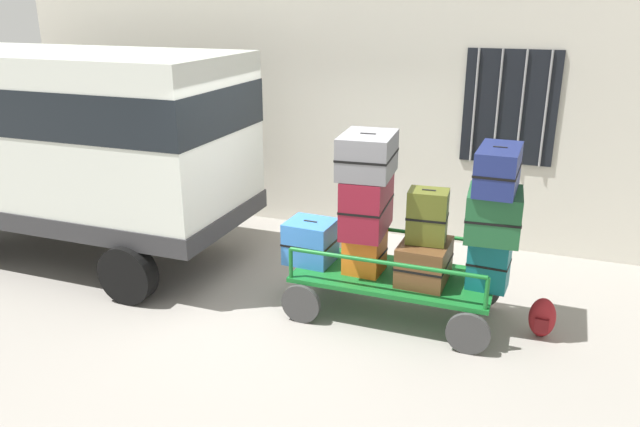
{
  "coord_description": "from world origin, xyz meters",
  "views": [
    {
      "loc": [
        2.23,
        -5.96,
        3.33
      ],
      "look_at": [
        -0.01,
        0.02,
        1.09
      ],
      "focal_mm": 34.14,
      "sensor_mm": 36.0,
      "label": 1
    }
  ],
  "objects_px": {
    "suitcase_midleft_middle": "(367,204)",
    "van": "(73,134)",
    "suitcase_midright_middle": "(494,214)",
    "backpack": "(542,318)",
    "suitcase_midleft_bottom": "(365,252)",
    "suitcase_midleft_top": "(368,155)",
    "suitcase_center_middle": "(427,216)",
    "suitcase_midright_bottom": "(489,262)",
    "suitcase_midright_top": "(498,169)",
    "suitcase_left_bottom": "(311,241)",
    "suitcase_center_bottom": "(424,262)",
    "luggage_cart": "(394,282)"
  },
  "relations": [
    {
      "from": "suitcase_center_middle",
      "to": "suitcase_midright_bottom",
      "type": "bearing_deg",
      "value": 3.8
    },
    {
      "from": "luggage_cart",
      "to": "suitcase_midleft_bottom",
      "type": "relative_size",
      "value": 4.82
    },
    {
      "from": "suitcase_midleft_middle",
      "to": "van",
      "type": "bearing_deg",
      "value": 177.29
    },
    {
      "from": "van",
      "to": "luggage_cart",
      "type": "xyz_separation_m",
      "value": [
        4.39,
        -0.2,
        -1.29
      ]
    },
    {
      "from": "van",
      "to": "suitcase_midleft_bottom",
      "type": "relative_size",
      "value": 9.86
    },
    {
      "from": "van",
      "to": "suitcase_center_bottom",
      "type": "xyz_separation_m",
      "value": [
        4.72,
        -0.23,
        -0.98
      ]
    },
    {
      "from": "van",
      "to": "suitcase_midleft_middle",
      "type": "distance_m",
      "value": 4.08
    },
    {
      "from": "suitcase_midleft_bottom",
      "to": "luggage_cart",
      "type": "bearing_deg",
      "value": 6.15
    },
    {
      "from": "suitcase_center_middle",
      "to": "van",
      "type": "bearing_deg",
      "value": 177.53
    },
    {
      "from": "suitcase_center_middle",
      "to": "suitcase_midright_top",
      "type": "bearing_deg",
      "value": 1.09
    },
    {
      "from": "suitcase_left_bottom",
      "to": "suitcase_midright_middle",
      "type": "bearing_deg",
      "value": -0.29
    },
    {
      "from": "suitcase_left_bottom",
      "to": "backpack",
      "type": "height_order",
      "value": "suitcase_left_bottom"
    },
    {
      "from": "van",
      "to": "suitcase_midright_middle",
      "type": "xyz_separation_m",
      "value": [
        5.38,
        -0.19,
        -0.38
      ]
    },
    {
      "from": "suitcase_midleft_bottom",
      "to": "suitcase_midleft_middle",
      "type": "bearing_deg",
      "value": 90.0
    },
    {
      "from": "suitcase_midleft_middle",
      "to": "suitcase_center_middle",
      "type": "distance_m",
      "value": 0.66
    },
    {
      "from": "suitcase_midleft_middle",
      "to": "suitcase_midright_middle",
      "type": "height_order",
      "value": "suitcase_midleft_middle"
    },
    {
      "from": "suitcase_center_bottom",
      "to": "suitcase_midright_middle",
      "type": "distance_m",
      "value": 0.9
    },
    {
      "from": "backpack",
      "to": "suitcase_midleft_top",
      "type": "bearing_deg",
      "value": -177.35
    },
    {
      "from": "suitcase_center_middle",
      "to": "suitcase_midright_top",
      "type": "distance_m",
      "value": 0.87
    },
    {
      "from": "luggage_cart",
      "to": "suitcase_midleft_middle",
      "type": "distance_m",
      "value": 0.94
    },
    {
      "from": "suitcase_left_bottom",
      "to": "backpack",
      "type": "distance_m",
      "value": 2.61
    },
    {
      "from": "suitcase_midleft_top",
      "to": "suitcase_midright_middle",
      "type": "relative_size",
      "value": 1.16
    },
    {
      "from": "suitcase_midleft_top",
      "to": "backpack",
      "type": "bearing_deg",
      "value": 2.65
    },
    {
      "from": "suitcase_midleft_bottom",
      "to": "suitcase_left_bottom",
      "type": "bearing_deg",
      "value": 175.54
    },
    {
      "from": "suitcase_midright_middle",
      "to": "backpack",
      "type": "relative_size",
      "value": 1.53
    },
    {
      "from": "suitcase_center_bottom",
      "to": "van",
      "type": "bearing_deg",
      "value": 177.23
    },
    {
      "from": "suitcase_midright_middle",
      "to": "backpack",
      "type": "distance_m",
      "value": 1.24
    },
    {
      "from": "suitcase_midright_middle",
      "to": "suitcase_midright_top",
      "type": "bearing_deg",
      "value": -90.0
    },
    {
      "from": "suitcase_midleft_bottom",
      "to": "suitcase_center_bottom",
      "type": "bearing_deg",
      "value": 0.29
    },
    {
      "from": "suitcase_midright_bottom",
      "to": "suitcase_midright_top",
      "type": "xyz_separation_m",
      "value": [
        0.0,
        -0.03,
        1.0
      ]
    },
    {
      "from": "suitcase_midleft_top",
      "to": "suitcase_center_middle",
      "type": "xyz_separation_m",
      "value": [
        0.66,
        0.01,
        -0.6
      ]
    },
    {
      "from": "suitcase_midright_middle",
      "to": "suitcase_midleft_top",
      "type": "bearing_deg",
      "value": -178.8
    },
    {
      "from": "suitcase_midleft_top",
      "to": "suitcase_midright_middle",
      "type": "bearing_deg",
      "value": 1.2
    },
    {
      "from": "suitcase_midleft_top",
      "to": "suitcase_center_bottom",
      "type": "distance_m",
      "value": 1.29
    },
    {
      "from": "luggage_cart",
      "to": "suitcase_center_bottom",
      "type": "height_order",
      "value": "suitcase_center_bottom"
    },
    {
      "from": "suitcase_midleft_bottom",
      "to": "backpack",
      "type": "xyz_separation_m",
      "value": [
        1.9,
        0.1,
        -0.5
      ]
    },
    {
      "from": "suitcase_midleft_middle",
      "to": "suitcase_midright_top",
      "type": "relative_size",
      "value": 1.11
    },
    {
      "from": "suitcase_center_bottom",
      "to": "suitcase_midright_middle",
      "type": "bearing_deg",
      "value": 3.32
    },
    {
      "from": "suitcase_midright_bottom",
      "to": "suitcase_midright_top",
      "type": "relative_size",
      "value": 0.75
    },
    {
      "from": "luggage_cart",
      "to": "suitcase_center_bottom",
      "type": "xyz_separation_m",
      "value": [
        0.33,
        -0.03,
        0.31
      ]
    },
    {
      "from": "suitcase_midleft_bottom",
      "to": "suitcase_midleft_middle",
      "type": "height_order",
      "value": "suitcase_midleft_middle"
    },
    {
      "from": "van",
      "to": "suitcase_midleft_top",
      "type": "height_order",
      "value": "van"
    },
    {
      "from": "suitcase_midleft_bottom",
      "to": "suitcase_midright_middle",
      "type": "bearing_deg",
      "value": 1.81
    },
    {
      "from": "suitcase_midright_bottom",
      "to": "suitcase_midright_middle",
      "type": "bearing_deg",
      "value": -90.0
    },
    {
      "from": "suitcase_midleft_bottom",
      "to": "suitcase_midright_middle",
      "type": "distance_m",
      "value": 1.45
    },
    {
      "from": "suitcase_left_bottom",
      "to": "suitcase_midleft_bottom",
      "type": "xyz_separation_m",
      "value": [
        0.66,
        -0.05,
        -0.01
      ]
    },
    {
      "from": "suitcase_left_bottom",
      "to": "suitcase_midright_top",
      "type": "relative_size",
      "value": 0.73
    },
    {
      "from": "luggage_cart",
      "to": "suitcase_midright_top",
      "type": "distance_m",
      "value": 1.7
    },
    {
      "from": "luggage_cart",
      "to": "suitcase_midright_middle",
      "type": "xyz_separation_m",
      "value": [
        0.99,
        0.01,
        0.92
      ]
    },
    {
      "from": "backpack",
      "to": "suitcase_midleft_bottom",
      "type": "bearing_deg",
      "value": -176.93
    }
  ]
}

